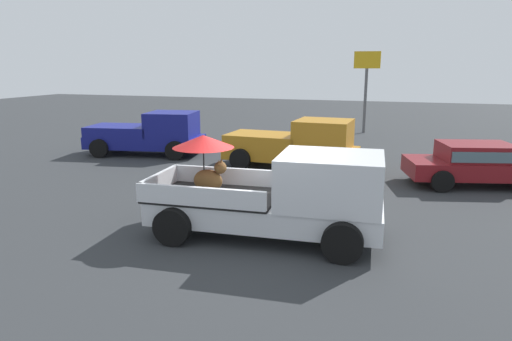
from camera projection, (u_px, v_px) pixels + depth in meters
ground_plane at (265, 236)px, 10.11m from camera, size 80.00×80.00×0.00m
pickup_truck_main at (283, 195)px, 9.80m from camera, size 5.15×2.48×2.18m
pickup_truck_red at (296, 144)px, 16.57m from camera, size 4.88×2.35×1.80m
pickup_truck_far at (150, 134)px, 19.09m from camera, size 5.03×2.77×1.80m
parked_sedan_near at (477, 162)px, 14.20m from camera, size 4.60×2.75×1.33m
motel_sign at (366, 75)px, 24.72m from camera, size 1.40×0.16×4.40m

